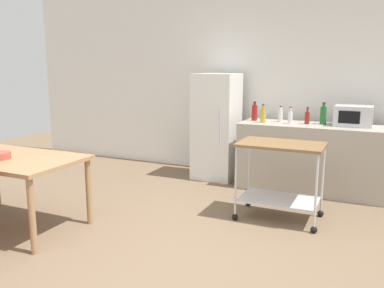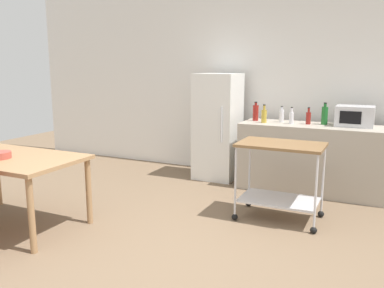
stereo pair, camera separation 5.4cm
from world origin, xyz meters
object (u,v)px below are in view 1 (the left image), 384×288
dining_table (9,164)px  kitchen_cart (280,168)px  refrigerator (216,126)px  bottle_vinegar (263,115)px  microwave (353,116)px  bottle_soda (290,117)px  bottle_sparkling_water (280,115)px  bottle_soy_sauce (307,117)px  bottle_olive_oil (254,112)px  fruit_bowl (0,156)px  bottle_wine (323,115)px

dining_table → kitchen_cart: (2.49, 1.38, -0.10)m
refrigerator → bottle_vinegar: refrigerator is taller
microwave → bottle_soda: bearing=-171.2°
bottle_sparkling_water → bottle_soy_sauce: size_ratio=0.98×
bottle_olive_oil → fruit_bowl: size_ratio=1.25×
dining_table → bottle_wine: (2.75, 2.67, 0.35)m
microwave → bottle_olive_oil: bearing=-179.0°
kitchen_cart → microwave: 1.50m
refrigerator → kitchen_cart: (1.24, -1.29, -0.20)m
kitchen_cart → bottle_soda: 1.24m
bottle_olive_oil → bottle_soda: 0.53m
bottle_vinegar → bottle_soy_sauce: bearing=10.9°
refrigerator → fruit_bowl: bearing=-114.0°
fruit_bowl → bottle_vinegar: bearing=52.7°
bottle_wine → bottle_soy_sauce: bearing=-162.1°
bottle_olive_oil → bottle_vinegar: size_ratio=1.07×
refrigerator → bottle_sparkling_water: (0.95, -0.02, 0.22)m
bottle_soy_sauce → fruit_bowl: bearing=-133.3°
refrigerator → fruit_bowl: size_ratio=7.34×
bottle_soda → microwave: 0.79m
bottle_olive_oil → bottle_sparkling_water: (0.37, 0.01, -0.02)m
dining_table → refrigerator: refrigerator is taller
bottle_olive_oil → fruit_bowl: bottle_olive_oil is taller
bottle_sparkling_water → microwave: (0.93, 0.01, 0.04)m
bottle_sparkling_water → bottle_soy_sauce: bearing=-7.8°
microwave → fruit_bowl: size_ratio=2.18×
bottle_wine → bottle_olive_oil: bearing=-178.7°
kitchen_cart → bottle_sparkling_water: (-0.30, 1.27, 0.42)m
bottle_vinegar → bottle_olive_oil: bearing=137.2°
bottle_sparkling_water → bottle_wine: bearing=1.3°
bottle_olive_oil → bottle_vinegar: (0.16, -0.15, -0.02)m
fruit_bowl → bottle_olive_oil: bearing=56.5°
bottle_wine → bottle_sparkling_water: bearing=-178.7°
refrigerator → bottle_soda: bearing=-6.3°
bottle_olive_oil → kitchen_cart: bearing=-62.2°
dining_table → bottle_olive_oil: (1.82, 2.64, 0.34)m
bottle_vinegar → fruit_bowl: bearing=-127.3°
bottle_sparkling_water → bottle_wine: 0.56m
dining_table → bottle_wine: bottle_wine is taller
bottle_soda → fruit_bowl: 3.54m
bottle_soy_sauce → microwave: bearing=6.6°
dining_table → kitchen_cart: 2.85m
bottle_sparkling_water → microwave: 0.93m
bottle_vinegar → fruit_bowl: 3.27m
refrigerator → bottle_sparkling_water: size_ratio=7.06×
refrigerator → bottle_vinegar: 0.80m
kitchen_cart → bottle_wine: bearing=78.4°
bottle_vinegar → bottle_sparkling_water: (0.20, 0.16, -0.01)m
dining_table → bottle_vinegar: 3.20m
bottle_olive_oil → bottle_soda: bottle_olive_oil is taller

